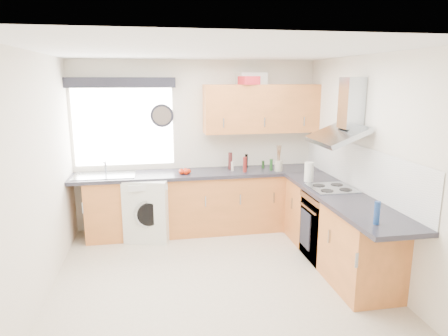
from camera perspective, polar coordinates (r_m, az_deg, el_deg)
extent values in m
plane|color=beige|center=(4.72, -1.19, -15.55)|extent=(3.60, 3.60, 0.00)
cube|color=white|center=(4.17, -1.36, 16.36)|extent=(3.60, 3.60, 0.02)
cube|color=silver|center=(6.03, -3.96, 3.24)|extent=(3.60, 0.02, 2.50)
cube|color=silver|center=(2.59, 5.07, -9.57)|extent=(3.60, 0.02, 2.50)
cube|color=silver|center=(4.38, -25.23, -1.51)|extent=(0.02, 3.60, 2.50)
cube|color=silver|center=(4.88, 20.08, 0.29)|extent=(0.02, 3.60, 2.50)
cube|color=silver|center=(5.95, -14.13, 5.69)|extent=(1.40, 0.02, 1.10)
cube|color=black|center=(5.83, -14.53, 11.74)|extent=(1.50, 0.18, 0.14)
cube|color=white|center=(5.15, 18.27, 0.22)|extent=(0.01, 3.00, 0.54)
cube|color=#B1632D|center=(5.93, -4.49, -5.09)|extent=(3.00, 0.58, 0.86)
cube|color=#B1632D|center=(6.27, 10.26, -4.26)|extent=(0.60, 0.60, 0.86)
cube|color=#B1632D|center=(5.10, 15.69, -8.51)|extent=(0.58, 2.10, 0.86)
cube|color=#222129|center=(5.81, -3.57, -0.79)|extent=(3.60, 0.62, 0.05)
cube|color=#222129|center=(4.83, 16.67, -4.08)|extent=(0.62, 2.42, 0.05)
cube|color=black|center=(5.23, 14.87, -8.01)|extent=(0.56, 0.58, 0.85)
cube|color=#9EA6AF|center=(5.08, 15.18, -2.80)|extent=(0.52, 0.52, 0.01)
cube|color=#B1632D|center=(5.97, 5.35, 8.44)|extent=(1.70, 0.35, 0.70)
cube|color=silver|center=(5.79, -10.64, -5.59)|extent=(0.73, 0.71, 0.88)
cylinder|color=black|center=(5.90, -8.85, 7.39)|extent=(0.33, 0.04, 0.33)
cube|color=silver|center=(6.00, 3.87, 12.63)|extent=(0.44, 0.35, 0.17)
cube|color=red|center=(5.80, 3.59, 12.38)|extent=(0.30, 0.27, 0.12)
cylinder|color=#9E967F|center=(5.88, 7.78, 0.32)|extent=(0.14, 0.14, 0.16)
cylinder|color=silver|center=(5.33, 12.04, -0.56)|extent=(0.14, 0.14, 0.26)
cylinder|color=#183713|center=(6.04, 5.60, 0.50)|extent=(0.04, 0.04, 0.11)
cylinder|color=#421817|center=(5.93, 0.90, 1.02)|extent=(0.06, 0.06, 0.25)
cylinder|color=black|center=(6.04, 3.20, 1.01)|extent=(0.04, 0.04, 0.21)
cylinder|color=#BFAFA3|center=(5.85, 1.20, 0.25)|extent=(0.04, 0.04, 0.13)
cylinder|color=#184217|center=(5.91, 6.75, 0.47)|extent=(0.04, 0.04, 0.17)
cylinder|color=maroon|center=(5.76, 2.99, 0.49)|extent=(0.05, 0.05, 0.22)
cylinder|color=navy|center=(3.96, 21.01, -6.01)|extent=(0.06, 0.06, 0.22)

